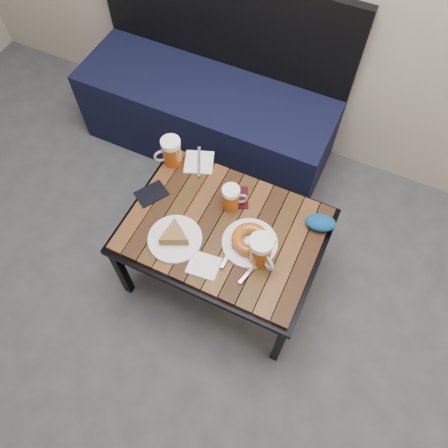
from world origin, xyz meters
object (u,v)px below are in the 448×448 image
at_px(cafe_table, 224,232).
at_px(passport_navy, 151,194).
at_px(passport_burgundy, 239,198).
at_px(beer_mug_left, 171,152).
at_px(plate_pie, 175,237).
at_px(beer_mug_centre, 231,198).
at_px(bench, 209,109).
at_px(knit_pouch, 321,223).
at_px(plate_bagel, 250,241).
at_px(beer_mug_right, 261,251).

relative_size(cafe_table, passport_navy, 6.41).
bearing_deg(passport_burgundy, passport_navy, 176.75).
xyz_separation_m(beer_mug_left, plate_pie, (0.21, -0.35, -0.05)).
bearing_deg(cafe_table, beer_mug_centre, 99.37).
height_order(bench, passport_burgundy, bench).
relative_size(cafe_table, knit_pouch, 6.61).
height_order(beer_mug_left, passport_burgundy, beer_mug_left).
bearing_deg(passport_navy, passport_burgundy, 53.61).
xyz_separation_m(beer_mug_centre, passport_navy, (-0.34, -0.10, -0.06)).
height_order(cafe_table, beer_mug_left, beer_mug_left).
relative_size(beer_mug_left, passport_burgundy, 1.25).
height_order(bench, plate_bagel, bench).
relative_size(cafe_table, plate_bagel, 2.82).
relative_size(plate_bagel, passport_burgundy, 2.62).
distance_m(bench, beer_mug_right, 1.09).
bearing_deg(cafe_table, bench, 120.81).
bearing_deg(plate_pie, knit_pouch, 31.56).
bearing_deg(passport_burgundy, beer_mug_right, -75.63).
bearing_deg(passport_navy, bench, 128.46).
bearing_deg(beer_mug_centre, passport_burgundy, 45.49).
relative_size(bench, knit_pouch, 11.01).
relative_size(plate_bagel, knit_pouch, 2.34).
distance_m(plate_bagel, knit_pouch, 0.31).
relative_size(plate_pie, passport_burgundy, 1.97).
xyz_separation_m(cafe_table, passport_navy, (-0.36, 0.02, 0.05)).
height_order(passport_burgundy, knit_pouch, knit_pouch).
distance_m(cafe_table, passport_navy, 0.36).
bearing_deg(beer_mug_left, beer_mug_centre, 120.74).
bearing_deg(passport_burgundy, cafe_table, -113.76).
bearing_deg(passport_burgundy, beer_mug_left, 145.96).
bearing_deg(beer_mug_centre, passport_navy, 166.18).
relative_size(bench, plate_pie, 6.25).
bearing_deg(beer_mug_centre, plate_pie, -148.33).
relative_size(cafe_table, beer_mug_left, 5.92).
xyz_separation_m(plate_bagel, knit_pouch, (0.23, 0.20, 0.00)).
height_order(beer_mug_left, beer_mug_right, beer_mug_right).
relative_size(bench, beer_mug_centre, 11.50).
bearing_deg(bench, cafe_table, -59.19).
bearing_deg(cafe_table, passport_navy, 177.45).
bearing_deg(beer_mug_right, passport_navy, -156.48).
xyz_separation_m(beer_mug_centre, plate_pie, (-0.14, -0.25, -0.04)).
bearing_deg(beer_mug_left, plate_bagel, 111.23).
bearing_deg(cafe_table, knit_pouch, 26.28).
distance_m(passport_navy, passport_burgundy, 0.38).
distance_m(beer_mug_right, passport_navy, 0.56).
bearing_deg(bench, beer_mug_left, -80.49).
distance_m(beer_mug_left, plate_bagel, 0.55).
bearing_deg(cafe_table, plate_pie, -138.33).
height_order(beer_mug_centre, passport_burgundy, beer_mug_centre).
height_order(cafe_table, plate_pie, plate_pie).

